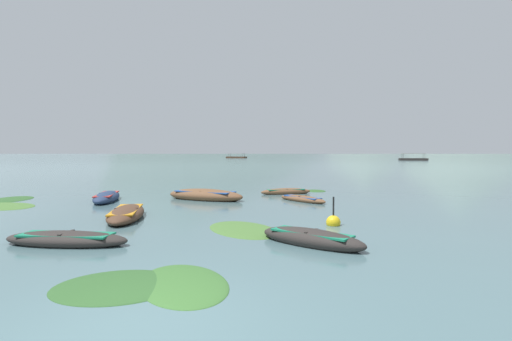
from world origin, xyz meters
name	(u,v)px	position (x,y,z in m)	size (l,w,h in m)	color
ground_plane	(250,153)	(0.00, 1500.00, 0.00)	(6000.00, 6000.00, 0.00)	slate
mountain_1	(180,112)	(-475.15, 2612.86, 280.86)	(2087.68, 2087.68, 561.72)	#4C5B56
mountain_2	(366,136)	(812.42, 2653.26, 123.50)	(759.00, 759.00, 247.00)	slate
mountain_3	(461,122)	(1488.18, 2666.97, 220.82)	(1120.63, 1120.63, 441.64)	slate
rowboat_0	(311,238)	(3.27, 4.77, 0.17)	(3.00, 2.72, 0.54)	#2D2826
rowboat_1	(126,214)	(-3.10, 9.00, 0.17)	(1.83, 4.15, 0.56)	#4C3323
rowboat_2	(66,239)	(-3.37, 4.86, 0.15)	(3.54, 1.41, 0.47)	#2D2826
rowboat_3	(205,195)	(-0.79, 14.77, 0.22)	(4.66, 3.28, 0.72)	brown
rowboat_4	(302,199)	(4.30, 14.00, 0.12)	(2.48, 2.99, 0.37)	brown
rowboat_5	(107,197)	(-5.83, 14.33, 0.18)	(1.78, 4.13, 0.59)	navy
rowboat_6	(286,192)	(3.78, 17.51, 0.14)	(3.24, 1.50, 0.44)	brown
ferry_0	(413,159)	(55.42, 119.11, 0.45)	(9.17, 4.53, 2.54)	#2D2826
ferry_1	(236,157)	(-4.94, 176.17, 0.45)	(10.14, 6.83, 2.54)	#4C3323
mooring_buoy	(333,222)	(4.47, 7.51, 0.11)	(0.49, 0.49, 1.13)	yellow
weed_patch_0	(118,286)	(-0.85, 1.62, 0.00)	(2.40, 1.95, 0.14)	#2D5628
weed_patch_1	(3,206)	(-9.90, 12.35, 0.00)	(3.45, 2.32, 0.14)	#477033
weed_patch_2	(243,230)	(1.38, 6.82, 0.00)	(3.17, 1.97, 0.14)	#477033
weed_patch_4	(315,191)	(5.87, 19.21, 0.00)	(1.31, 1.52, 0.14)	#2D5628
weed_patch_5	(183,284)	(0.34, 1.72, 0.00)	(2.58, 1.65, 0.14)	#38662D
weed_patch_6	(11,199)	(-11.17, 14.98, 0.00)	(2.99, 1.99, 0.14)	#2D5628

